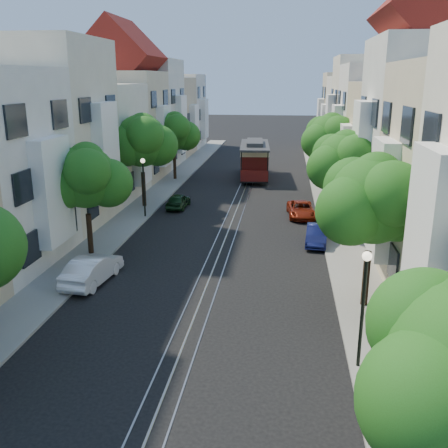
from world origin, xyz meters
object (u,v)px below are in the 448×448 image
(cable_car, at_px, (255,158))
(parked_car_e_far, at_px, (301,210))
(tree_e_c, at_px, (345,162))
(tree_w_c, at_px, (142,142))
(lamp_east, at_px, (364,293))
(parked_car_e_mid, at_px, (317,235))
(lamp_west, at_px, (144,179))
(parked_car_w_far, at_px, (178,201))
(tree_w_b, at_px, (86,179))
(tree_w_d, at_px, (174,133))
(tree_e_b, at_px, (374,202))
(parked_car_w_mid, at_px, (92,269))
(tree_e_d, at_px, (331,138))

(cable_car, distance_m, parked_car_e_far, 15.15)
(tree_e_c, relative_size, parked_car_e_far, 1.64)
(tree_w_c, distance_m, lamp_east, 25.01)
(parked_car_e_mid, height_order, parked_car_e_far, parked_car_e_mid)
(lamp_west, bearing_deg, tree_e_c, -8.49)
(parked_car_w_far, bearing_deg, tree_w_b, 79.11)
(tree_w_d, bearing_deg, parked_car_w_far, -76.52)
(cable_car, bearing_deg, tree_e_c, -73.18)
(tree_e_b, height_order, tree_w_d, tree_e_b)
(parked_car_e_mid, relative_size, parked_car_e_far, 0.87)
(tree_w_d, height_order, parked_car_w_far, tree_w_d)
(tree_w_b, xyz_separation_m, cable_car, (7.64, 24.07, -2.38))
(lamp_east, xyz_separation_m, cable_car, (-5.80, 34.04, -0.83))
(parked_car_w_far, bearing_deg, parked_car_e_mid, 145.75)
(tree_w_c, height_order, lamp_east, tree_w_c)
(lamp_west, relative_size, cable_car, 0.46)
(tree_e_b, xyz_separation_m, parked_car_e_mid, (-1.66, 8.54, -4.16))
(tree_w_d, xyz_separation_m, lamp_east, (13.44, -31.98, -1.75))
(tree_w_b, relative_size, cable_car, 0.70)
(lamp_west, height_order, parked_car_w_mid, lamp_west)
(tree_w_d, bearing_deg, cable_car, 15.13)
(tree_e_c, distance_m, parked_car_e_mid, 5.00)
(cable_car, height_order, parked_car_w_far, cable_car)
(tree_e_c, bearing_deg, lamp_east, -93.44)
(tree_w_d, relative_size, parked_car_w_mid, 1.58)
(tree_e_d, relative_size, parked_car_w_far, 2.03)
(parked_car_w_far, bearing_deg, parked_car_e_far, 173.60)
(tree_e_c, height_order, parked_car_w_mid, tree_e_c)
(tree_e_d, distance_m, parked_car_w_mid, 24.83)
(cable_car, height_order, parked_car_w_mid, cable_car)
(tree_e_b, height_order, lamp_west, tree_e_b)
(parked_car_e_mid, distance_m, parked_car_e_far, 6.13)
(tree_e_b, xyz_separation_m, tree_w_b, (-14.40, 5.00, -0.34))
(tree_e_d, xyz_separation_m, parked_car_w_mid, (-12.86, -20.82, -4.19))
(parked_car_e_mid, bearing_deg, tree_w_b, -159.67)
(lamp_east, height_order, parked_car_e_far, lamp_east)
(tree_w_d, bearing_deg, parked_car_e_far, -45.98)
(cable_car, relative_size, parked_car_w_mid, 2.19)
(tree_e_c, xyz_separation_m, lamp_west, (-13.56, 2.02, -1.75))
(tree_w_b, xyz_separation_m, tree_w_d, (0.00, 22.00, 0.20))
(tree_e_c, distance_m, lamp_west, 13.82)
(lamp_east, xyz_separation_m, parked_car_w_far, (-10.82, 21.05, -2.27))
(tree_w_d, distance_m, parked_car_e_far, 17.68)
(tree_e_d, bearing_deg, tree_e_b, -90.00)
(tree_w_d, relative_size, cable_car, 0.72)
(tree_e_b, relative_size, parked_car_w_far, 1.98)
(lamp_east, relative_size, parked_car_e_mid, 1.20)
(tree_w_b, distance_m, lamp_east, 16.81)
(tree_e_d, bearing_deg, cable_car, 133.73)
(tree_e_b, distance_m, lamp_east, 5.41)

